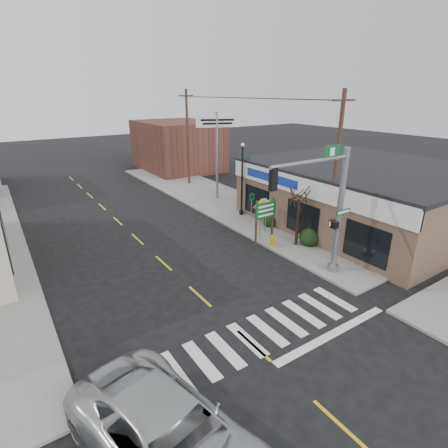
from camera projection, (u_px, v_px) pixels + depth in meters
ground at (253, 345)px, 12.99m from camera, size 140.00×140.00×0.00m
sidewalk_right at (241, 209)px, 27.74m from camera, size 6.00×38.00×0.13m
center_line at (164, 263)px, 19.22m from camera, size 0.12×56.00×0.01m
crosswalk at (247, 339)px, 13.30m from camera, size 11.00×2.20×0.01m
thrift_store at (364, 196)px, 24.45m from camera, size 12.00×14.00×4.00m
bldg_distant_right at (178, 146)px, 41.55m from camera, size 8.00×10.00×5.60m
suv at (171, 440)px, 8.53m from camera, size 4.25×6.86×1.77m
traffic_signal_pole at (330, 201)px, 16.42m from camera, size 5.15×0.39×6.52m
guide_sign at (265, 215)px, 21.00m from camera, size 1.57×0.13×2.75m
fire_hydrant at (272, 240)px, 20.91m from camera, size 0.22×0.22×0.71m
ped_crossing_sign at (261, 212)px, 21.29m from camera, size 1.05×0.07×2.70m
lamp_post at (243, 174)px, 25.41m from camera, size 0.69×0.54×5.33m
dance_center_sign at (217, 135)px, 28.54m from camera, size 3.39×0.21×7.21m
bare_tree at (300, 191)px, 20.04m from camera, size 2.13×2.13×4.25m
shrub_front at (309, 238)px, 21.10m from camera, size 1.19×1.19×0.89m
shrub_back at (270, 221)px, 24.07m from camera, size 0.98×0.98×0.74m
utility_pole_near at (335, 173)px, 19.08m from camera, size 1.54×0.23×8.88m
utility_pole_far at (188, 137)px, 33.85m from camera, size 1.56×0.23×8.95m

